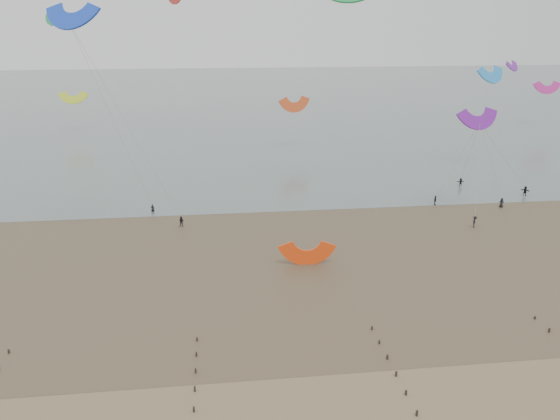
{
  "coord_description": "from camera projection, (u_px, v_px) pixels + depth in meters",
  "views": [
    {
      "loc": [
        -11.33,
        -35.96,
        30.34
      ],
      "look_at": [
        -3.73,
        28.0,
        8.0
      ],
      "focal_mm": 35.0,
      "sensor_mm": 36.0,
      "label": 1
    }
  ],
  "objects": [
    {
      "name": "kites_airborne",
      "position": [
        189.0,
        70.0,
        119.31
      ],
      "size": [
        244.02,
        102.49,
        38.96
      ],
      "color": "#CC2A90",
      "rests_on": "ground"
    },
    {
      "name": "kitesurfer_lead",
      "position": [
        153.0,
        209.0,
        90.39
      ],
      "size": [
        0.67,
        0.48,
        1.71
      ],
      "primitive_type": "imported",
      "rotation": [
        0.0,
        0.0,
        3.02
      ],
      "color": "black",
      "rests_on": "ground"
    },
    {
      "name": "grounded_kite",
      "position": [
        307.0,
        264.0,
        71.88
      ],
      "size": [
        6.57,
        5.29,
        3.44
      ],
      "primitive_type": null,
      "rotation": [
        1.54,
        0.0,
        -0.07
      ],
      "color": "#FF4410",
      "rests_on": "ground"
    },
    {
      "name": "kitesurfers",
      "position": [
        447.0,
        201.0,
        94.51
      ],
      "size": [
        154.36,
        22.59,
        1.83
      ],
      "color": "black",
      "rests_on": "ground"
    },
    {
      "name": "sea_and_shore",
      "position": [
        272.0,
        249.0,
        76.76
      ],
      "size": [
        500.0,
        665.0,
        0.03
      ],
      "color": "#475654",
      "rests_on": "ground"
    },
    {
      "name": "ground",
      "position": [
        365.0,
        410.0,
        44.94
      ],
      "size": [
        500.0,
        500.0,
        0.0
      ],
      "primitive_type": "plane",
      "color": "brown",
      "rests_on": "ground"
    }
  ]
}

